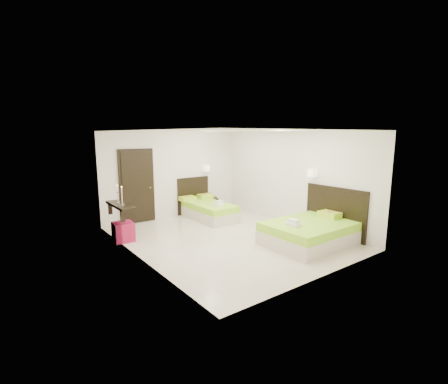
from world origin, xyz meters
TOP-DOWN VIEW (x-y plane):
  - floor at (0.00, 0.00)m, footprint 5.50×5.50m
  - bed_single at (0.67, 1.91)m, footprint 1.12×1.87m
  - bed_double at (1.32, -1.46)m, footprint 2.00×1.70m
  - nightstand at (1.23, 2.61)m, footprint 0.65×0.62m
  - ottoman at (-2.13, 1.33)m, footprint 0.49×0.49m
  - door at (-1.20, 2.70)m, footprint 1.02×0.15m
  - console_shelf at (-2.08, 1.60)m, footprint 0.35×1.20m

SIDE VIEW (x-z plane):
  - floor at x=0.00m, z-range 0.00..0.00m
  - nightstand at x=1.23m, z-range 0.00..0.45m
  - ottoman at x=-2.13m, z-range 0.00..0.45m
  - bed_single at x=0.67m, z-range -0.48..1.06m
  - bed_double at x=1.32m, z-range -0.53..1.12m
  - console_shelf at x=-2.08m, z-range 0.42..1.21m
  - door at x=-1.20m, z-range -0.02..2.12m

